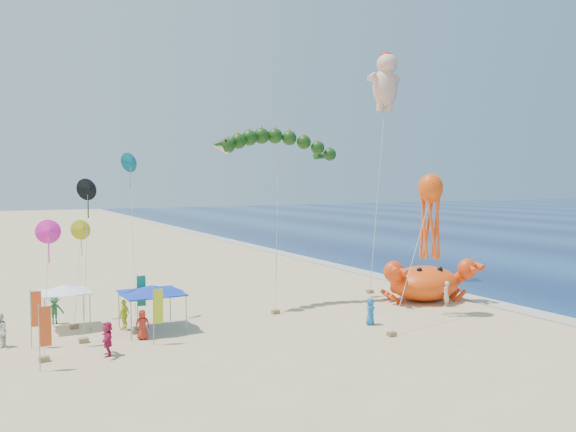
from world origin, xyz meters
The scene contains 11 objects.
ground centered at (0.00, 0.00, 0.00)m, with size 320.00×320.00×0.00m, color #D1B784.
foam_strip centered at (12.00, 0.00, 0.01)m, with size 320.00×320.00×0.00m, color silver.
crab_inflatable centered at (8.28, -0.53, 1.42)m, with size 7.33×5.83×3.21m.
dragon_kite centered at (-2.10, 3.53, 11.30)m, with size 9.68×3.70×12.37m.
cherub_kite centered at (10.79, 7.58, 17.75)m, with size 5.84×5.08×20.19m.
octopus_kite centered at (5.29, -4.18, 7.01)m, with size 6.53×3.78×9.40m.
canopy_blue centered at (-11.86, 0.90, 2.44)m, with size 3.78×3.78×2.71m.
canopy_white centered at (-16.39, 3.66, 2.44)m, with size 2.99×2.99×2.71m.
feather_flags centered at (-15.22, -0.82, 2.01)m, with size 6.72×6.50×3.20m.
beachgoers centered at (-12.35, 0.00, 0.88)m, with size 29.02×10.39×1.85m.
small_kites centered at (-14.92, 2.85, 6.87)m, with size 6.78×9.07×10.80m.
Camera 1 is at (-20.52, -32.05, 8.84)m, focal length 35.00 mm.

